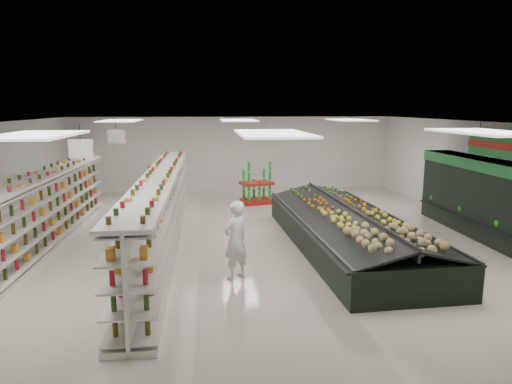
{
  "coord_description": "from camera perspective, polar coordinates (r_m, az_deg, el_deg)",
  "views": [
    {
      "loc": [
        -1.21,
        -11.99,
        3.63
      ],
      "look_at": [
        0.27,
        0.97,
        1.18
      ],
      "focal_mm": 32.0,
      "sensor_mm": 36.0,
      "label": 1
    }
  ],
  "objects": [
    {
      "name": "floor",
      "position": [
        12.59,
        -0.72,
        -6.13
      ],
      "size": [
        16.0,
        16.0,
        0.0
      ],
      "primitive_type": "plane",
      "color": "beige",
      "rests_on": "ground"
    },
    {
      "name": "ceiling",
      "position": [
        12.06,
        -0.75,
        8.59
      ],
      "size": [
        14.0,
        16.0,
        0.02
      ],
      "primitive_type": "cube",
      "color": "white",
      "rests_on": "wall_back"
    },
    {
      "name": "wall_back",
      "position": [
        20.13,
        -3.03,
        4.82
      ],
      "size": [
        14.0,
        0.02,
        3.2
      ],
      "primitive_type": "cube",
      "color": "silver",
      "rests_on": "floor"
    },
    {
      "name": "wall_front",
      "position": [
        4.64,
        9.63,
        -15.45
      ],
      "size": [
        14.0,
        0.02,
        3.2
      ],
      "primitive_type": "cube",
      "color": "silver",
      "rests_on": "floor"
    },
    {
      "name": "wall_right",
      "position": [
        14.67,
        27.61,
        1.46
      ],
      "size": [
        0.02,
        16.0,
        3.2
      ],
      "primitive_type": "cube",
      "color": "silver",
      "rests_on": "floor"
    },
    {
      "name": "produce_wall_case",
      "position": [
        13.25,
        29.38,
        -1.14
      ],
      "size": [
        0.93,
        8.0,
        2.2
      ],
      "color": "black",
      "rests_on": "floor"
    },
    {
      "name": "aisle_sign_near",
      "position": [
        10.36,
        -21.04,
        5.07
      ],
      "size": [
        0.52,
        0.06,
        0.75
      ],
      "color": "white",
      "rests_on": "ceiling"
    },
    {
      "name": "aisle_sign_far",
      "position": [
        14.26,
        -17.08,
        6.63
      ],
      "size": [
        0.52,
        0.06,
        0.75
      ],
      "color": "white",
      "rests_on": "ceiling"
    },
    {
      "name": "hortifruti_banner",
      "position": [
        12.91,
        28.91,
        4.96
      ],
      "size": [
        0.12,
        3.2,
        0.95
      ],
      "color": "#1C6B30",
      "rests_on": "ceiling"
    },
    {
      "name": "gondola_left",
      "position": [
        12.59,
        -26.06,
        -3.15
      ],
      "size": [
        1.02,
        10.9,
        1.89
      ],
      "rotation": [
        0.0,
        0.0,
        -0.02
      ],
      "color": "white",
      "rests_on": "floor"
    },
    {
      "name": "gondola_center",
      "position": [
        12.22,
        -11.59,
        -2.53
      ],
      "size": [
        0.93,
        11.24,
        1.95
      ],
      "rotation": [
        0.0,
        0.0,
        -0.01
      ],
      "color": "white",
      "rests_on": "floor"
    },
    {
      "name": "produce_island",
      "position": [
        12.13,
        11.34,
        -4.49
      ],
      "size": [
        3.01,
        7.6,
        1.12
      ],
      "rotation": [
        0.0,
        0.0,
        0.04
      ],
      "color": "black",
      "rests_on": "floor"
    },
    {
      "name": "soda_endcap",
      "position": [
        17.21,
        0.08,
        0.9
      ],
      "size": [
        1.33,
        1.07,
        1.49
      ],
      "rotation": [
        0.0,
        0.0,
        0.27
      ],
      "color": "#A81C13",
      "rests_on": "floor"
    },
    {
      "name": "shopper_main",
      "position": [
        9.71,
        -2.57,
        -6.02
      ],
      "size": [
        0.74,
        0.71,
        1.7
      ],
      "primitive_type": "imported",
      "rotation": [
        0.0,
        0.0,
        3.83
      ],
      "color": "silver",
      "rests_on": "floor"
    },
    {
      "name": "shopper_background",
      "position": [
        16.08,
        -12.64,
        0.45
      ],
      "size": [
        0.9,
        0.98,
        1.72
      ],
      "primitive_type": "imported",
      "rotation": [
        0.0,
        0.0,
        0.97
      ],
      "color": "tan",
      "rests_on": "floor"
    }
  ]
}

